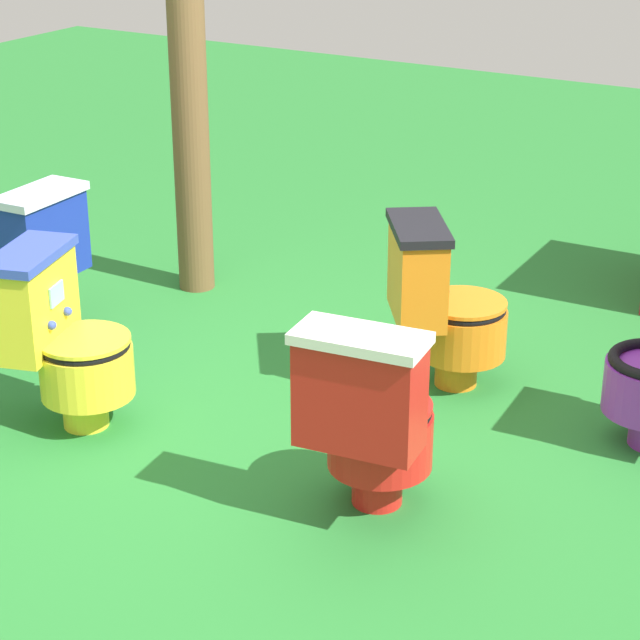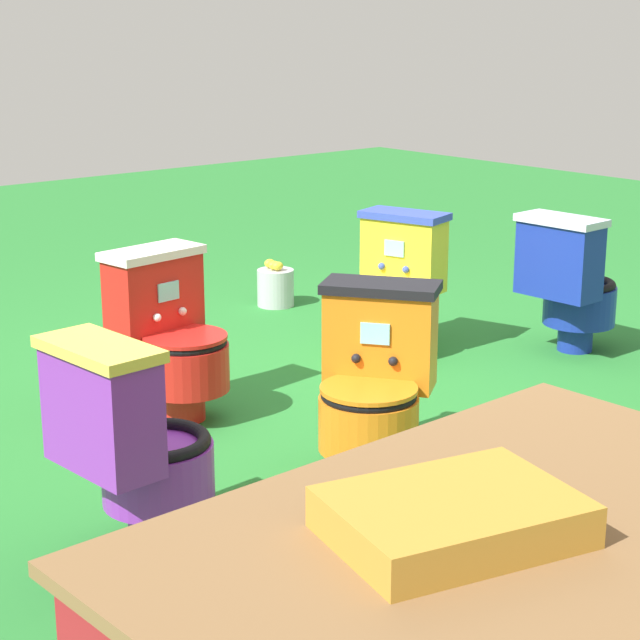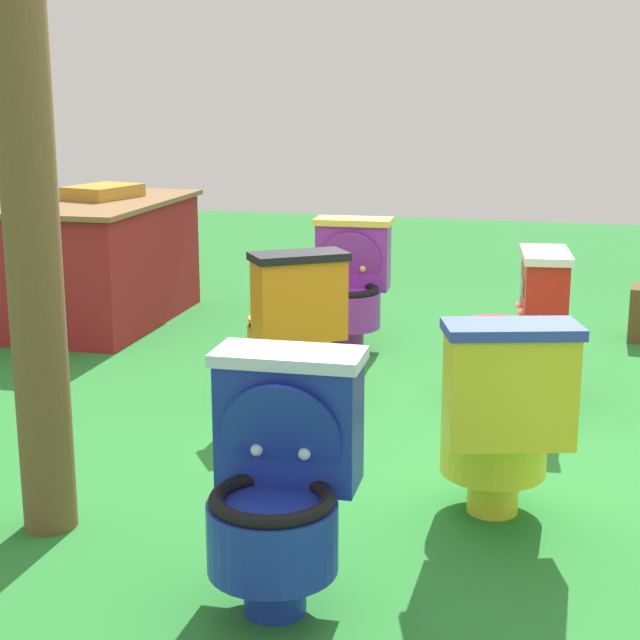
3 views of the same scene
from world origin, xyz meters
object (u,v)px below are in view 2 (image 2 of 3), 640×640
(toilet_orange, at_px, (374,382))
(toilet_blue, at_px, (570,283))
(toilet_red, at_px, (171,334))
(toilet_yellow, at_px, (393,285))
(toilet_purple, at_px, (133,442))
(lemon_bucket, at_px, (275,286))

(toilet_orange, xyz_separation_m, toilet_blue, (-1.83, -0.50, 0.00))
(toilet_red, bearing_deg, toilet_yellow, 174.60)
(toilet_red, bearing_deg, toilet_orange, 95.33)
(toilet_yellow, relative_size, toilet_blue, 1.00)
(toilet_purple, relative_size, lemon_bucket, 2.63)
(toilet_orange, relative_size, toilet_purple, 1.00)
(toilet_orange, relative_size, toilet_red, 1.00)
(toilet_orange, bearing_deg, toilet_purple, 51.90)
(toilet_orange, distance_m, toilet_red, 1.06)
(toilet_yellow, bearing_deg, toilet_purple, 98.80)
(toilet_purple, relative_size, toilet_blue, 1.00)
(toilet_red, height_order, lemon_bucket, toilet_red)
(toilet_purple, bearing_deg, lemon_bucket, 129.86)
(toilet_red, xyz_separation_m, lemon_bucket, (-1.50, -1.20, -0.25))
(toilet_blue, bearing_deg, toilet_red, -106.65)
(toilet_yellow, bearing_deg, toilet_blue, -145.15)
(toilet_yellow, xyz_separation_m, toilet_blue, (-0.71, 0.56, 0.00))
(toilet_purple, xyz_separation_m, toilet_red, (-0.78, -0.98, -0.00))
(toilet_purple, height_order, toilet_red, same)
(toilet_yellow, relative_size, lemon_bucket, 2.63)
(toilet_orange, height_order, toilet_blue, same)
(toilet_red, xyz_separation_m, toilet_blue, (-2.05, 0.53, 0.00))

